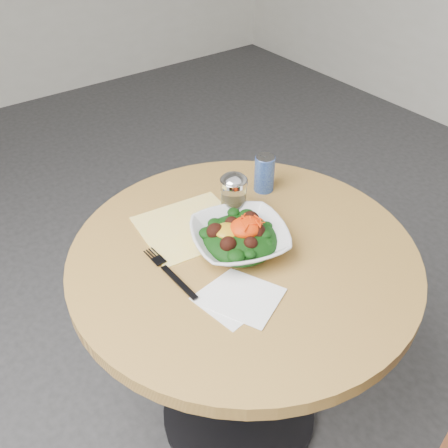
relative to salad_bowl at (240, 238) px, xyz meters
name	(u,v)px	position (x,y,z in m)	size (l,w,h in m)	color
ground	(238,412)	(0.00, -0.02, -0.78)	(6.00, 6.00, 0.00)	#2D2D30
table	(242,304)	(0.00, -0.02, -0.23)	(0.90, 0.90, 0.75)	black
cloth_napkin	(190,227)	(-0.06, 0.15, -0.03)	(0.26, 0.24, 0.00)	yellow
paper_napkins	(239,298)	(-0.11, -0.14, -0.03)	(0.20, 0.20, 0.00)	white
salad_bowl	(240,238)	(0.00, 0.00, 0.00)	(0.31, 0.31, 0.09)	silver
fork	(168,271)	(-0.20, 0.03, -0.03)	(0.03, 0.22, 0.00)	black
spice_shaker	(234,197)	(0.07, 0.12, 0.03)	(0.07, 0.07, 0.13)	silver
beverage_can	(264,173)	(0.22, 0.17, 0.02)	(0.06, 0.06, 0.11)	#0D1995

